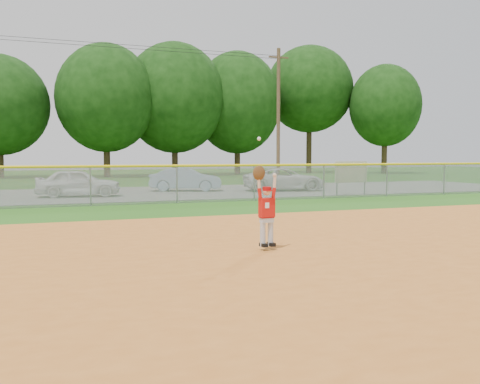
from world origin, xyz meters
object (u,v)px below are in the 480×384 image
at_px(car_white_b, 284,179).
at_px(ballplayer, 266,206).
at_px(car_blue, 186,179).
at_px(sponsor_sign, 351,173).
at_px(car_white_a, 79,183).

relative_size(car_white_b, ballplayer, 1.98).
height_order(car_blue, car_white_b, car_blue).
distance_m(car_white_b, ballplayer, 17.90).
xyz_separation_m(car_white_b, sponsor_sign, (1.70, -3.78, 0.45)).
xyz_separation_m(car_white_b, ballplayer, (-8.06, -15.99, 0.28)).
distance_m(car_blue, ballplayer, 17.87).
distance_m(car_blue, sponsor_sign, 8.59).
distance_m(car_blue, car_white_b, 5.22).
height_order(car_white_a, car_white_b, car_white_a).
xyz_separation_m(car_white_a, car_blue, (5.57, 1.97, -0.02)).
relative_size(car_blue, ballplayer, 1.71).
height_order(car_white_a, car_blue, car_white_a).
bearing_deg(sponsor_sign, ballplayer, -128.64).
bearing_deg(car_white_a, sponsor_sign, -96.67).
bearing_deg(ballplayer, sponsor_sign, 51.36).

